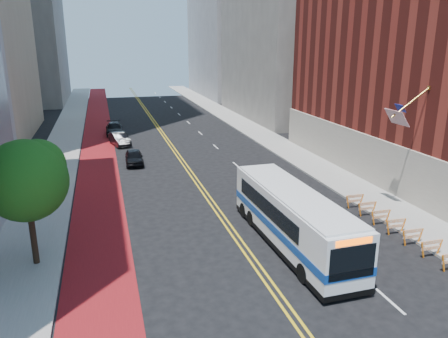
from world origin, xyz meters
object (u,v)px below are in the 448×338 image
object	(u,v)px
transit_bus	(291,217)
car_c	(114,129)
car_a	(134,157)
street_tree	(27,177)
car_b	(120,139)

from	to	relation	value
transit_bus	car_c	distance (m)	36.54
car_a	car_c	bearing A→B (deg)	96.88
car_c	transit_bus	bearing A→B (deg)	-75.38
car_a	car_c	xyz separation A→B (m)	(-1.34, 15.16, 0.04)
transit_bus	car_c	size ratio (longest dim) A/B	2.39
car_a	street_tree	bearing A→B (deg)	-107.31
street_tree	car_a	distance (m)	20.42
street_tree	car_c	distance (m)	34.69
street_tree	car_a	bearing A→B (deg)	70.86
street_tree	transit_bus	world-z (taller)	street_tree
car_b	car_c	xyz separation A→B (m)	(-0.36, 6.38, 0.01)
street_tree	car_b	xyz separation A→B (m)	(5.58, 27.66, -4.17)
car_b	car_a	bearing A→B (deg)	-96.47
transit_bus	car_b	xyz separation A→B (m)	(-8.42, 29.08, -1.01)
street_tree	car_c	world-z (taller)	street_tree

